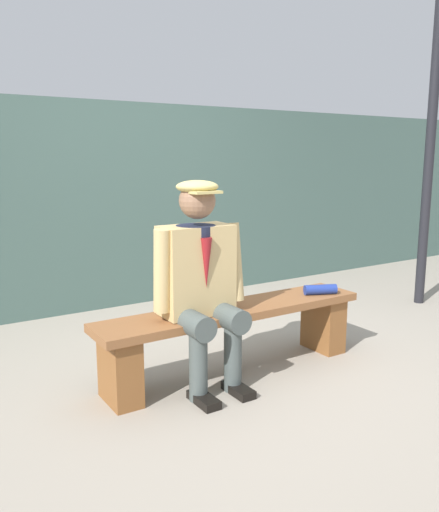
{
  "coord_description": "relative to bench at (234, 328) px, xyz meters",
  "views": [
    {
      "loc": [
        1.86,
        2.73,
        1.42
      ],
      "look_at": [
        0.11,
        0.0,
        0.8
      ],
      "focal_mm": 36.81,
      "sensor_mm": 36.0,
      "label": 1
    }
  ],
  "objects": [
    {
      "name": "ground_plane",
      "position": [
        0.0,
        0.0,
        -0.3
      ],
      "size": [
        30.0,
        30.0,
        0.0
      ],
      "primitive_type": "plane",
      "color": "gray"
    },
    {
      "name": "bench",
      "position": [
        0.0,
        0.0,
        0.0
      ],
      "size": [
        1.89,
        0.37,
        0.45
      ],
      "color": "brown",
      "rests_on": "ground"
    },
    {
      "name": "seated_man",
      "position": [
        0.28,
        0.05,
        0.4
      ],
      "size": [
        0.61,
        0.53,
        1.28
      ],
      "color": "tan",
      "rests_on": "ground"
    },
    {
      "name": "rolled_magazine",
      "position": [
        -0.69,
        0.07,
        0.18
      ],
      "size": [
        0.24,
        0.15,
        0.07
      ],
      "primitive_type": "cylinder",
      "rotation": [
        0.0,
        1.57,
        -0.39
      ],
      "color": "navy",
      "rests_on": "bench"
    },
    {
      "name": "stadium_wall",
      "position": [
        0.0,
        -2.01,
        0.65
      ],
      "size": [
        12.0,
        0.24,
        1.91
      ],
      "primitive_type": "cube",
      "color": "#435D56",
      "rests_on": "ground"
    },
    {
      "name": "lamp_post",
      "position": [
        -2.5,
        -0.43,
        1.64
      ],
      "size": [
        0.22,
        0.22,
        3.16
      ],
      "color": "black",
      "rests_on": "ground"
    }
  ]
}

